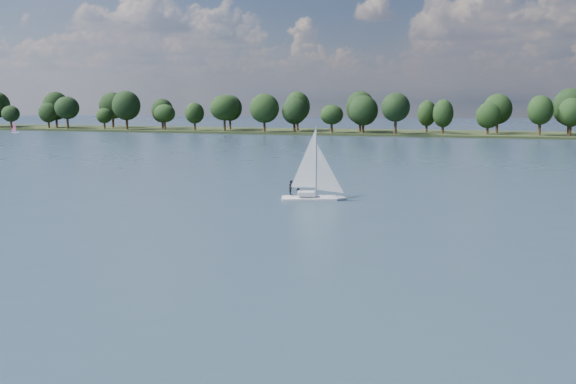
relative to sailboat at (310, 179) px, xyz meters
The scene contains 5 objects.
ground 47.74m from the sailboat, 86.54° to the left, with size 700.00×700.00×0.00m, color #233342.
far_shore 159.63m from the sailboat, 88.97° to the left, with size 660.00×40.00×1.50m, color black.
sailboat is the anchor object (origin of this frame).
dinghy_pink 194.86m from the sailboat, 140.27° to the left, with size 3.21×1.71×4.87m.
treeline 156.72m from the sailboat, 93.26° to the left, with size 562.70×74.48×17.77m.
Camera 1 is at (17.58, -18.14, 11.30)m, focal length 40.00 mm.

